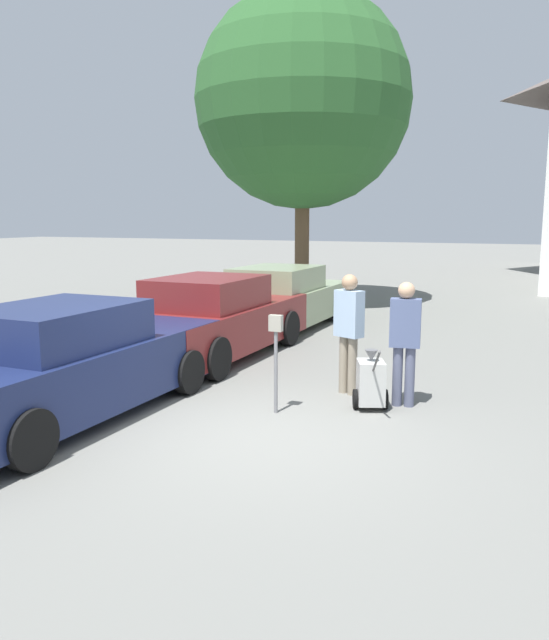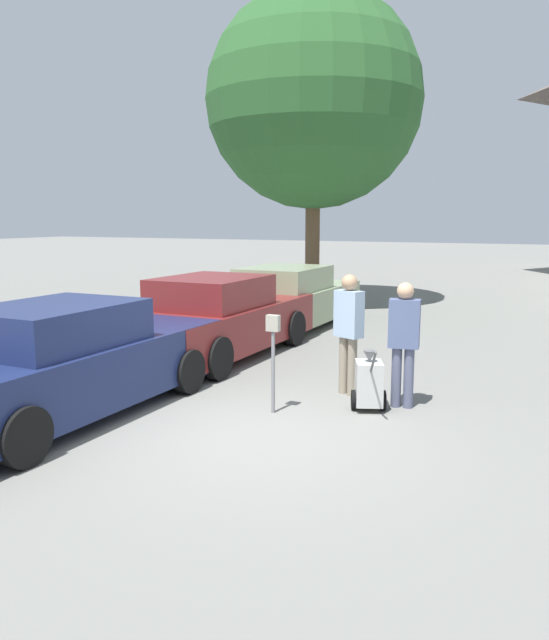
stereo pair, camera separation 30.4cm
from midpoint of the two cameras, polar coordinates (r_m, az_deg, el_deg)
The scene contains 9 objects.
ground_plane at distance 7.76m, azimuth -1.72°, elevation -10.56°, with size 120.00×120.00×0.00m, color slate.
parked_car_navy at distance 8.74m, azimuth -17.64°, elevation -3.86°, with size 1.98×5.11×1.54m.
parked_car_maroon at distance 11.92m, azimuth -4.61°, elevation 0.04°, with size 2.09×5.01×1.54m.
parked_car_sage at distance 14.88m, azimuth 1.75°, elevation 1.84°, with size 2.07×5.26×1.49m.
parking_meter at distance 8.39m, azimuth 0.91°, elevation -2.31°, with size 0.18×0.09×1.35m.
person_worker at distance 9.35m, azimuth 7.72°, elevation -0.57°, with size 0.47×0.37×1.82m.
person_supervisor at distance 8.84m, azimuth 12.71°, elevation -1.50°, with size 0.45×0.28×1.77m.
equipment_cart at distance 8.76m, azimuth 9.61°, elevation -5.69°, with size 0.57×0.99×1.00m.
shade_tree at distance 19.49m, azimuth 4.09°, elevation 19.43°, with size 6.37×6.37×9.25m.
Camera 2 is at (3.43, -6.45, 2.65)m, focal length 35.00 mm.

